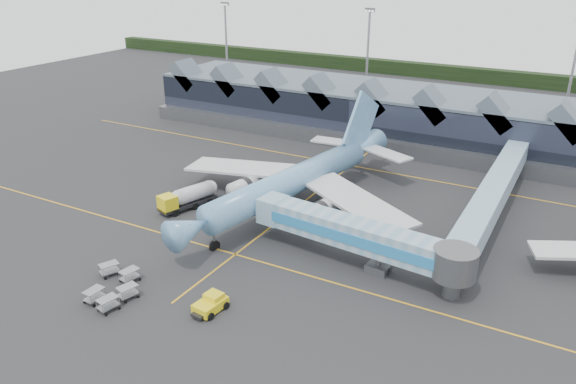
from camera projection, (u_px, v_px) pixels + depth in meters
The scene contains 10 objects.
ground at pixel (269, 229), 75.36m from camera, with size 260.00×260.00×0.00m, color #242426.
taxi_stripes at pixel (303, 202), 83.41m from camera, with size 120.00×60.00×0.01m.
tree_line_far at pixel (462, 74), 163.10m from camera, with size 260.00×4.00×4.00m, color black.
terminal at pixel (367, 110), 113.82m from camera, with size 90.00×22.25×12.52m.
light_masts at pixel (520, 72), 111.63m from camera, with size 132.40×42.56×22.45m.
main_airliner at pixel (297, 179), 80.46m from camera, with size 38.94×45.31×14.60m.
jet_bridge at pixel (370, 240), 64.24m from camera, with size 27.64×6.73×5.78m.
fuel_truck at pixel (189, 196), 81.07m from camera, with size 4.94×9.44×3.18m.
pushback_tug at pixel (211, 304), 57.82m from camera, with size 2.87×4.16×1.75m.
baggage_carts at pixel (114, 286), 60.80m from camera, with size 7.25×7.56×1.46m.
Camera 1 is at (35.02, -57.69, 34.00)m, focal length 35.00 mm.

